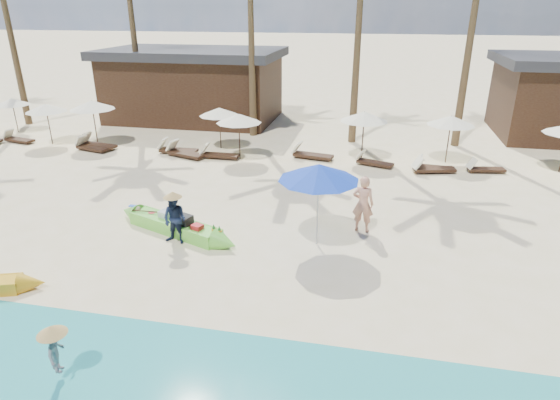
# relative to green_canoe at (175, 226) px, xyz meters

# --- Properties ---
(ground) EXTENTS (240.00, 240.00, 0.00)m
(ground) POSITION_rel_green_canoe_xyz_m (2.68, -1.91, -0.23)
(ground) COLOR #FAE5B8
(ground) RESTS_ON ground
(green_canoe) EXTENTS (5.23, 2.29, 0.70)m
(green_canoe) POSITION_rel_green_canoe_xyz_m (0.00, 0.00, 0.00)
(green_canoe) COLOR #6AD842
(green_canoe) RESTS_ON ground
(tourist) EXTENTS (0.73, 0.53, 1.86)m
(tourist) POSITION_rel_green_canoe_xyz_m (5.83, 1.36, 0.70)
(tourist) COLOR tan
(tourist) RESTS_ON ground
(vendor_green) EXTENTS (0.84, 0.70, 1.56)m
(vendor_green) POSITION_rel_green_canoe_xyz_m (0.33, -0.65, 0.55)
(vendor_green) COLOR #16223E
(vendor_green) RESTS_ON ground
(vendor_yellow) EXTENTS (0.53, 0.68, 0.93)m
(vendor_yellow) POSITION_rel_green_canoe_xyz_m (0.42, -6.40, 0.41)
(vendor_yellow) COLOR gray
(vendor_yellow) RESTS_ON ground
(blue_umbrella) EXTENTS (2.37, 2.37, 2.55)m
(blue_umbrella) POSITION_rel_green_canoe_xyz_m (4.54, 0.16, 2.07)
(blue_umbrella) COLOR #99999E
(blue_umbrella) RESTS_ON ground
(resort_parasol_1) EXTENTS (1.87, 1.87, 1.93)m
(resort_parasol_1) POSITION_rel_green_canoe_xyz_m (-14.07, 10.21, 1.51)
(resort_parasol_1) COLOR #382417
(resort_parasol_1) RESTS_ON ground
(resort_parasol_2) EXTENTS (2.04, 2.04, 2.10)m
(resort_parasol_2) POSITION_rel_green_canoe_xyz_m (-10.57, 8.43, 1.66)
(resort_parasol_2) COLOR #382417
(resort_parasol_2) RESTS_ON ground
(lounger_2_left) EXTENTS (1.80, 0.83, 0.59)m
(lounger_2_left) POSITION_rel_green_canoe_xyz_m (-12.54, 8.31, -0.04)
(lounger_2_left) COLOR #382417
(lounger_2_left) RESTS_ON ground
(resort_parasol_3) EXTENTS (2.25, 2.25, 2.31)m
(resort_parasol_3) POSITION_rel_green_canoe_xyz_m (-8.10, 8.72, 1.85)
(resort_parasol_3) COLOR #382417
(resort_parasol_3) RESTS_ON ground
(lounger_3_left) EXTENTS (1.92, 1.00, 0.62)m
(lounger_3_left) POSITION_rel_green_canoe_xyz_m (-7.86, 7.72, -0.03)
(lounger_3_left) COLOR #382417
(lounger_3_left) RESTS_ON ground
(lounger_3_right) EXTENTS (2.05, 0.98, 0.67)m
(lounger_3_right) POSITION_rel_green_canoe_xyz_m (-7.80, 8.15, -0.01)
(lounger_3_right) COLOR #382417
(lounger_3_right) RESTS_ON ground
(resort_parasol_4) EXTENTS (2.01, 2.01, 2.07)m
(resort_parasol_4) POSITION_rel_green_canoe_xyz_m (-1.63, 9.49, 1.63)
(resort_parasol_4) COLOR #382417
(resort_parasol_4) RESTS_ON ground
(lounger_4_left) EXTENTS (1.96, 0.63, 0.66)m
(lounger_4_left) POSITION_rel_green_canoe_xyz_m (-3.49, 8.14, -0.01)
(lounger_4_left) COLOR #382417
(lounger_4_left) RESTS_ON ground
(lounger_4_right) EXTENTS (2.09, 1.21, 0.68)m
(lounger_4_right) POSITION_rel_green_canoe_xyz_m (-2.89, 7.68, -0.01)
(lounger_4_right) COLOR #382417
(lounger_4_right) RESTS_ON ground
(resort_parasol_5) EXTENTS (2.10, 2.10, 2.16)m
(resort_parasol_5) POSITION_rel_green_canoe_xyz_m (-0.15, 7.91, 1.71)
(resort_parasol_5) COLOR #382417
(resort_parasol_5) RESTS_ON ground
(lounger_5_left) EXTENTS (1.84, 0.57, 0.63)m
(lounger_5_left) POSITION_rel_green_canoe_xyz_m (-1.21, 7.80, -0.02)
(lounger_5_left) COLOR #382417
(lounger_5_left) RESTS_ON ground
(resort_parasol_6) EXTENTS (2.21, 2.21, 2.28)m
(resort_parasol_6) POSITION_rel_green_canoe_xyz_m (5.48, 9.01, 1.82)
(resort_parasol_6) COLOR #382417
(resort_parasol_6) RESTS_ON ground
(lounger_6_left) EXTENTS (2.04, 0.96, 0.67)m
(lounger_6_left) POSITION_rel_green_canoe_xyz_m (3.09, 8.66, -0.01)
(lounger_6_left) COLOR #382417
(lounger_6_left) RESTS_ON ground
(lounger_6_right) EXTENTS (1.79, 1.05, 0.58)m
(lounger_6_right) POSITION_rel_green_canoe_xyz_m (6.01, 8.18, -0.04)
(lounger_6_right) COLOR #382417
(lounger_6_right) RESTS_ON ground
(resort_parasol_7) EXTENTS (2.12, 2.12, 2.19)m
(resort_parasol_7) POSITION_rel_green_canoe_xyz_m (9.32, 9.36, 1.74)
(resort_parasol_7) COLOR #382417
(resort_parasol_7) RESTS_ON ground
(lounger_7_left) EXTENTS (1.94, 1.01, 0.63)m
(lounger_7_left) POSITION_rel_green_canoe_xyz_m (8.55, 7.70, -0.02)
(lounger_7_left) COLOR #382417
(lounger_7_left) RESTS_ON ground
(lounger_7_right) EXTENTS (1.79, 0.70, 0.59)m
(lounger_7_right) POSITION_rel_green_canoe_xyz_m (8.58, 7.99, -0.04)
(lounger_7_right) COLOR #382417
(lounger_7_right) RESTS_ON ground
(lounger_8_left) EXTENTS (1.69, 0.77, 0.55)m
(lounger_8_left) POSITION_rel_green_canoe_xyz_m (10.79, 8.22, -0.05)
(lounger_8_left) COLOR #382417
(lounger_8_left) RESTS_ON ground
(pavilion_west) EXTENTS (10.80, 6.60, 4.30)m
(pavilion_west) POSITION_rel_green_canoe_xyz_m (-5.32, 15.59, 1.96)
(pavilion_west) COLOR #382417
(pavilion_west) RESTS_ON ground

